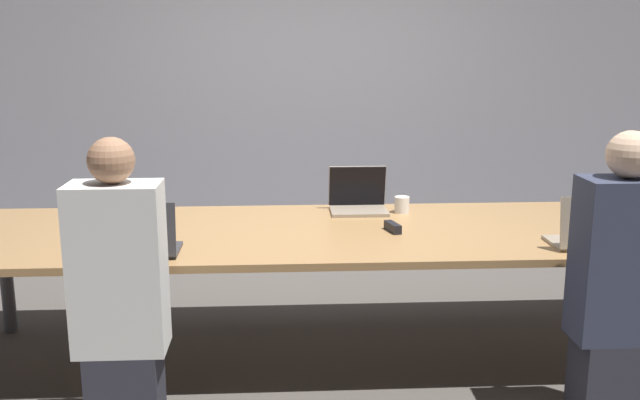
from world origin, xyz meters
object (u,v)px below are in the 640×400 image
(cup_far_center, at_px, (402,205))
(person_near_left, at_px, (120,300))
(stapler, at_px, (393,227))
(laptop_near_right, at_px, (584,233))
(laptop_far_center, at_px, (358,198))
(person_near_right, at_px, (618,289))
(laptop_near_left, at_px, (141,240))
(cup_near_left, at_px, (85,245))
(cup_near_right, at_px, (630,237))

(cup_far_center, bearing_deg, person_near_left, -139.56)
(person_near_left, bearing_deg, stapler, -148.86)
(laptop_near_right, bearing_deg, laptop_far_center, -39.58)
(person_near_right, relative_size, laptop_near_left, 3.92)
(laptop_far_center, xyz_separation_m, stapler, (0.14, -0.51, -0.05))
(cup_near_left, bearing_deg, person_near_left, -60.66)
(cup_far_center, height_order, cup_near_right, cup_far_center)
(laptop_far_center, height_order, laptop_near_left, laptop_near_left)
(person_near_left, xyz_separation_m, cup_near_left, (-0.27, 0.47, 0.12))
(person_near_right, height_order, cup_near_right, person_near_right)
(cup_far_center, relative_size, laptop_near_left, 0.28)
(cup_near_right, height_order, cup_near_left, cup_near_right)
(laptop_far_center, relative_size, person_near_right, 0.25)
(cup_far_center, bearing_deg, cup_near_left, -155.91)
(laptop_far_center, xyz_separation_m, cup_near_left, (-1.46, -0.85, -0.03))
(stapler, bearing_deg, laptop_near_left, -178.68)
(laptop_near_right, relative_size, laptop_near_left, 0.85)
(person_near_right, bearing_deg, person_near_left, -0.07)
(cup_near_right, distance_m, person_near_left, 2.57)
(laptop_far_center, relative_size, cup_near_left, 3.95)
(laptop_near_right, xyz_separation_m, stapler, (-0.93, 0.38, -0.06))
(cup_far_center, bearing_deg, cup_near_right, -36.59)
(cup_near_right, relative_size, laptop_near_left, 0.26)
(cup_far_center, relative_size, stapler, 0.65)
(laptop_far_center, distance_m, person_near_left, 1.79)
(person_near_right, distance_m, stapler, 1.23)
(cup_far_center, xyz_separation_m, person_near_left, (-1.46, -1.25, -0.13))
(laptop_near_right, xyz_separation_m, person_near_left, (-2.27, -0.43, -0.16))
(laptop_far_center, height_order, cup_far_center, laptop_far_center)
(person_near_right, bearing_deg, cup_near_right, -120.88)
(person_near_left, bearing_deg, cup_far_center, -139.56)
(laptop_far_center, distance_m, cup_near_right, 1.59)
(laptop_far_center, relative_size, cup_far_center, 3.49)
(laptop_near_left, distance_m, cup_near_left, 0.30)
(laptop_far_center, relative_size, stapler, 2.29)
(person_near_left, relative_size, cup_near_left, 15.54)
(cup_near_right, xyz_separation_m, laptop_near_left, (-2.50, -0.04, 0.03))
(person_near_right, height_order, cup_near_left, person_near_right)
(laptop_near_right, bearing_deg, cup_near_left, -0.92)
(person_near_right, xyz_separation_m, person_near_left, (-2.25, 0.00, -0.01))
(cup_far_center, xyz_separation_m, cup_near_right, (1.06, -0.79, -0.00))
(cup_far_center, distance_m, stapler, 0.46)
(laptop_near_right, distance_m, person_near_left, 2.32)
(cup_far_center, relative_size, person_near_left, 0.07)
(laptop_near_left, xyz_separation_m, person_near_left, (-0.02, -0.42, -0.16))
(laptop_near_left, bearing_deg, laptop_far_center, -142.48)
(cup_far_center, distance_m, laptop_near_right, 1.15)
(person_near_right, height_order, person_near_left, person_near_right)
(laptop_near_right, distance_m, cup_near_right, 0.26)
(person_near_right, xyz_separation_m, stapler, (-0.91, 0.81, 0.09))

